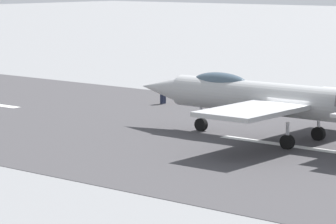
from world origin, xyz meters
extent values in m
plane|color=gray|center=(0.00, 0.00, 0.00)|extent=(400.00, 400.00, 0.00)
cube|color=#3F3D40|center=(0.00, 0.00, 0.01)|extent=(240.00, 26.00, 0.02)
cube|color=white|center=(0.19, 0.00, 0.02)|extent=(8.00, 0.70, 0.00)
cylinder|color=#A3A4A5|center=(1.33, -0.73, 2.28)|extent=(12.91, 1.90, 1.77)
cone|color=#A3A4A5|center=(9.27, -0.65, 2.28)|extent=(2.99, 1.53, 1.50)
ellipsoid|color=#3F5160|center=(4.97, -0.70, 2.94)|extent=(3.61, 1.14, 1.10)
cube|color=#A3A4A5|center=(0.30, 2.99, 2.18)|extent=(3.46, 5.73, 0.24)
cube|color=#A3A4A5|center=(0.37, -4.47, 2.18)|extent=(3.46, 5.73, 0.24)
cylinder|color=silver|center=(6.29, -0.68, 0.70)|extent=(0.18, 0.18, 1.40)
cylinder|color=black|center=(6.29, -0.68, 0.38)|extent=(0.76, 0.31, 0.76)
cylinder|color=silver|center=(-0.48, 0.85, 0.70)|extent=(0.18, 0.18, 1.40)
cylinder|color=black|center=(-0.48, 0.85, 0.38)|extent=(0.76, 0.31, 0.76)
cylinder|color=silver|center=(-0.45, -2.35, 0.70)|extent=(0.18, 0.18, 1.40)
cylinder|color=black|center=(-0.45, -2.35, 0.38)|extent=(0.76, 0.31, 0.76)
cube|color=#1E2338|center=(15.12, -7.81, 0.43)|extent=(0.24, 0.36, 0.85)
cube|color=orange|center=(15.12, -7.81, 1.06)|extent=(0.50, 0.52, 0.58)
sphere|color=tan|center=(15.12, -7.81, 1.50)|extent=(0.22, 0.22, 0.22)
cylinder|color=orange|center=(14.93, -8.04, 1.02)|extent=(0.10, 0.10, 0.54)
cylinder|color=orange|center=(15.32, -7.59, 1.02)|extent=(0.10, 0.10, 0.54)
cone|color=orange|center=(5.55, -12.69, 0.28)|extent=(0.44, 0.44, 0.55)
camera|label=1|loc=(-24.69, 39.77, 8.84)|focal=95.89mm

